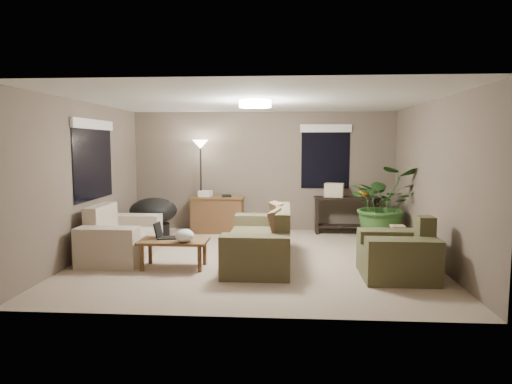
# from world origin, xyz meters

# --- Properties ---
(room_shell) EXTENTS (5.50, 5.50, 5.50)m
(room_shell) POSITION_xyz_m (0.00, 0.00, 1.25)
(room_shell) COLOR tan
(room_shell) RESTS_ON ground
(main_sofa) EXTENTS (0.95, 2.20, 0.85)m
(main_sofa) POSITION_xyz_m (0.12, -0.19, 0.29)
(main_sofa) COLOR #48422B
(main_sofa) RESTS_ON ground
(throw_pillows) EXTENTS (0.36, 1.39, 0.47)m
(throw_pillows) POSITION_xyz_m (0.38, -0.19, 0.65)
(throw_pillows) COLOR #8C7251
(throw_pillows) RESTS_ON main_sofa
(loveseat) EXTENTS (0.90, 1.60, 0.85)m
(loveseat) POSITION_xyz_m (-2.19, -0.06, 0.30)
(loveseat) COLOR #BDB6A2
(loveseat) RESTS_ON ground
(armchair) EXTENTS (0.95, 1.00, 0.85)m
(armchair) POSITION_xyz_m (2.03, -0.90, 0.30)
(armchair) COLOR #4C4A2D
(armchair) RESTS_ON ground
(coffee_table) EXTENTS (1.00, 0.55, 0.42)m
(coffee_table) POSITION_xyz_m (-1.16, -0.63, 0.36)
(coffee_table) COLOR brown
(coffee_table) RESTS_ON ground
(laptop) EXTENTS (0.39, 0.29, 0.24)m
(laptop) POSITION_xyz_m (-1.33, -0.53, 0.48)
(laptop) COLOR black
(laptop) RESTS_ON coffee_table
(plastic_bag) EXTENTS (0.28, 0.25, 0.19)m
(plastic_bag) POSITION_xyz_m (-0.96, -0.78, 0.52)
(plastic_bag) COLOR white
(plastic_bag) RESTS_ON coffee_table
(desk) EXTENTS (1.10, 0.50, 0.75)m
(desk) POSITION_xyz_m (-0.93, 2.12, 0.38)
(desk) COLOR brown
(desk) RESTS_ON ground
(desk_papers) EXTENTS (0.71, 0.30, 0.12)m
(desk_papers) POSITION_xyz_m (-1.09, 2.11, 0.80)
(desk_papers) COLOR silver
(desk_papers) RESTS_ON desk
(console_table) EXTENTS (1.30, 0.40, 0.75)m
(console_table) POSITION_xyz_m (1.72, 2.20, 0.44)
(console_table) COLOR black
(console_table) RESTS_ON ground
(pumpkin) EXTENTS (0.26, 0.26, 0.19)m
(pumpkin) POSITION_xyz_m (2.07, 2.20, 0.84)
(pumpkin) COLOR orange
(pumpkin) RESTS_ON console_table
(cardboard_box) EXTENTS (0.43, 0.36, 0.28)m
(cardboard_box) POSITION_xyz_m (1.47, 2.20, 0.89)
(cardboard_box) COLOR beige
(cardboard_box) RESTS_ON console_table
(papasan_chair) EXTENTS (1.02, 1.02, 0.80)m
(papasan_chair) POSITION_xyz_m (-2.06, 1.38, 0.47)
(papasan_chair) COLOR black
(papasan_chair) RESTS_ON ground
(floor_lamp) EXTENTS (0.32, 0.32, 1.91)m
(floor_lamp) POSITION_xyz_m (-1.27, 2.14, 1.60)
(floor_lamp) COLOR black
(floor_lamp) RESTS_ON ground
(ceiling_fixture) EXTENTS (0.50, 0.50, 0.10)m
(ceiling_fixture) POSITION_xyz_m (0.00, 0.00, 2.44)
(ceiling_fixture) COLOR white
(ceiling_fixture) RESTS_ON room_shell
(houseplant) EXTENTS (1.29, 1.44, 1.12)m
(houseplant) POSITION_xyz_m (2.30, 1.39, 0.56)
(houseplant) COLOR #2D5923
(houseplant) RESTS_ON ground
(cat_scratching_post) EXTENTS (0.32, 0.32, 0.50)m
(cat_scratching_post) POSITION_xyz_m (2.31, 0.34, 0.21)
(cat_scratching_post) COLOR tan
(cat_scratching_post) RESTS_ON ground
(window_left) EXTENTS (0.05, 1.56, 1.33)m
(window_left) POSITION_xyz_m (-2.73, 0.30, 1.78)
(window_left) COLOR black
(window_left) RESTS_ON room_shell
(window_back) EXTENTS (1.06, 0.05, 1.33)m
(window_back) POSITION_xyz_m (1.30, 2.48, 1.79)
(window_back) COLOR black
(window_back) RESTS_ON room_shell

